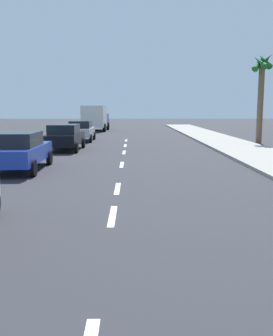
% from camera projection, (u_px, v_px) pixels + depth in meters
% --- Properties ---
extents(ground_plane, '(160.00, 160.00, 0.00)m').
position_uv_depth(ground_plane, '(121.00, 172.00, 15.37)').
color(ground_plane, '#2D2D33').
extents(lane_stripe_3, '(0.16, 1.80, 0.01)m').
position_uv_depth(lane_stripe_3, '(113.00, 216.00, 9.07)').
color(lane_stripe_3, white).
rests_on(lane_stripe_3, ground).
extents(lane_stripe_4, '(0.16, 1.80, 0.01)m').
position_uv_depth(lane_stripe_4, '(117.00, 188.00, 12.17)').
color(lane_stripe_4, white).
rests_on(lane_stripe_4, ground).
extents(lane_stripe_5, '(0.16, 1.80, 0.01)m').
position_uv_depth(lane_stripe_5, '(122.00, 165.00, 17.32)').
color(lane_stripe_5, white).
rests_on(lane_stripe_5, ground).
extents(lane_stripe_6, '(0.16, 1.80, 0.01)m').
position_uv_depth(lane_stripe_6, '(124.00, 152.00, 22.12)').
color(lane_stripe_6, white).
rests_on(lane_stripe_6, ground).
extents(lane_stripe_7, '(0.16, 1.80, 0.01)m').
position_uv_depth(lane_stripe_7, '(125.00, 146.00, 26.16)').
color(lane_stripe_7, white).
rests_on(lane_stripe_7, ground).
extents(lane_stripe_8, '(0.16, 1.80, 0.01)m').
position_uv_depth(lane_stripe_8, '(126.00, 140.00, 30.40)').
color(lane_stripe_8, white).
rests_on(lane_stripe_8, ground).
extents(parked_car_blue, '(2.16, 4.59, 1.57)m').
position_uv_depth(parked_car_blue, '(18.00, 150.00, 15.59)').
color(parked_car_blue, '#1E389E').
rests_on(parked_car_blue, ground).
extents(parked_car_black, '(2.04, 4.34, 1.57)m').
position_uv_depth(parked_car_black, '(65.00, 136.00, 23.12)').
color(parked_car_black, black).
rests_on(parked_car_black, ground).
extents(parked_car_silver, '(1.94, 4.15, 1.57)m').
position_uv_depth(parked_car_silver, '(81.00, 130.00, 29.68)').
color(parked_car_silver, '#B7BABF').
rests_on(parked_car_silver, ground).
extents(delivery_truck, '(2.85, 6.32, 2.80)m').
position_uv_depth(delivery_truck, '(95.00, 117.00, 43.06)').
color(delivery_truck, '#23478C').
rests_on(delivery_truck, ground).
extents(palm_tree_distant, '(1.75, 1.79, 6.54)m').
position_uv_depth(palm_tree_distant, '(262.00, 78.00, 27.09)').
color(palm_tree_distant, brown).
rests_on(palm_tree_distant, ground).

